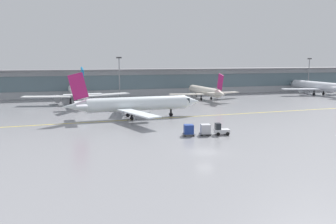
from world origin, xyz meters
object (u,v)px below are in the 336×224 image
at_px(gate_airplane_2, 205,91).
at_px(cargo_dolly_trailing, 189,130).
at_px(gate_airplane_1, 77,92).
at_px(taxiing_regional_jet, 136,104).
at_px(baggage_tug, 221,130).
at_px(apron_light_mast_1, 119,75).
at_px(cargo_dolly_lead, 205,129).
at_px(gate_airplane_3, 316,86).
at_px(apron_light_mast_2, 309,73).

xyz_separation_m(gate_airplane_2, cargo_dolly_trailing, (-23.40, -49.86, -1.63)).
distance_m(gate_airplane_2, cargo_dolly_trailing, 55.11).
height_order(gate_airplane_1, taxiing_regional_jet, gate_airplane_1).
distance_m(gate_airplane_2, baggage_tug, 53.90).
bearing_deg(apron_light_mast_1, taxiing_regional_jet, -93.46).
relative_size(baggage_tug, cargo_dolly_lead, 1.20).
distance_m(gate_airplane_1, taxiing_regional_jet, 32.52).
height_order(gate_airplane_1, baggage_tug, gate_airplane_1).
distance_m(cargo_dolly_trailing, apron_light_mast_1, 62.78).
distance_m(gate_airplane_1, apron_light_mast_1, 19.04).
height_order(cargo_dolly_trailing, apron_light_mast_1, apron_light_mast_1).
bearing_deg(cargo_dolly_trailing, gate_airplane_2, 74.86).
height_order(gate_airplane_2, gate_airplane_3, gate_airplane_3).
bearing_deg(cargo_dolly_trailing, cargo_dolly_lead, 0.00).
bearing_deg(gate_airplane_3, baggage_tug, 128.07).
xyz_separation_m(cargo_dolly_trailing, apron_light_mast_2, (73.98, 63.08, 6.38)).
relative_size(cargo_dolly_trailing, apron_light_mast_2, 0.17).
height_order(gate_airplane_1, gate_airplane_3, gate_airplane_1).
distance_m(baggage_tug, apron_light_mast_2, 93.92).
distance_m(gate_airplane_1, apron_light_mast_2, 92.07).
bearing_deg(gate_airplane_2, gate_airplane_3, -90.52).
bearing_deg(gate_airplane_2, cargo_dolly_trailing, 151.55).
height_order(cargo_dolly_lead, apron_light_mast_1, apron_light_mast_1).
bearing_deg(taxiing_regional_jet, cargo_dolly_lead, -70.56).
bearing_deg(apron_light_mast_1, apron_light_mast_2, 0.53).
xyz_separation_m(gate_airplane_3, baggage_tug, (-63.35, -53.07, -2.30)).
relative_size(gate_airplane_1, cargo_dolly_lead, 14.40).
distance_m(gate_airplane_1, gate_airplane_2, 40.56).
distance_m(taxiing_regional_jet, cargo_dolly_lead, 22.49).
distance_m(cargo_dolly_lead, apron_light_mast_2, 95.57).
height_order(gate_airplane_1, gate_airplane_2, gate_airplane_1).
xyz_separation_m(taxiing_regional_jet, apron_light_mast_1, (2.55, 42.09, 4.48)).
bearing_deg(gate_airplane_2, baggage_tug, 157.43).
bearing_deg(baggage_tug, apron_light_mast_2, 53.15).
height_order(cargo_dolly_lead, cargo_dolly_trailing, same).
xyz_separation_m(cargo_dolly_trailing, apron_light_mast_1, (-2.80, 62.38, 6.57)).
bearing_deg(gate_airplane_1, cargo_dolly_lead, -162.96).
bearing_deg(taxiing_regional_jet, gate_airplane_1, 109.03).
bearing_deg(gate_airplane_3, taxiing_regional_jet, 111.28).
distance_m(cargo_dolly_lead, cargo_dolly_trailing, 2.97).
bearing_deg(apron_light_mast_2, gate_airplane_2, -165.35).
xyz_separation_m(gate_airplane_1, baggage_tug, (22.77, -51.58, -2.46)).
distance_m(taxiing_regional_jet, apron_light_mast_2, 90.24).
bearing_deg(apron_light_mast_2, cargo_dolly_trailing, -139.55).
height_order(gate_airplane_3, cargo_dolly_trailing, gate_airplane_3).
relative_size(gate_airplane_2, gate_airplane_3, 0.84).
xyz_separation_m(gate_airplane_1, apron_light_mast_1, (14.34, 11.78, 4.27)).
height_order(taxiing_regional_jet, cargo_dolly_trailing, taxiing_regional_jet).
height_order(taxiing_regional_jet, cargo_dolly_lead, taxiing_regional_jet).
xyz_separation_m(gate_airplane_3, apron_light_mast_2, (5.00, 11.00, 4.24)).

